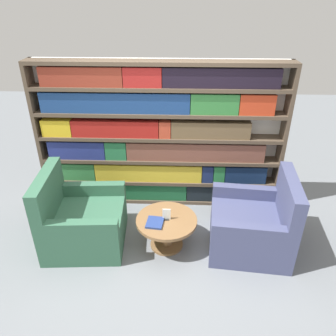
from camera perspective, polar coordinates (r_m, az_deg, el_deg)
The scene contains 7 objects.
ground_plane at distance 4.13m, azimuth -2.28°, elevation -14.83°, with size 14.00×14.00×0.00m, color slate.
bookshelf at distance 4.59m, azimuth -1.66°, elevation 5.37°, with size 3.42×0.30×2.07m.
armchair_left at distance 4.25m, azimuth -14.88°, elevation -8.94°, with size 0.99×0.98×0.98m.
armchair_right at distance 4.18m, azimuth 14.72°, elevation -9.66°, with size 1.02×1.01×0.98m.
coffee_table at distance 4.07m, azimuth -0.25°, elevation -10.18°, with size 0.74×0.74×0.41m.
table_sign at distance 3.96m, azimuth -0.25°, elevation -8.18°, with size 0.10×0.06×0.15m.
stray_book at distance 3.92m, azimuth -2.28°, elevation -9.48°, with size 0.22×0.24×0.02m.
Camera 1 is at (0.28, -2.98, 2.85)m, focal length 35.00 mm.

